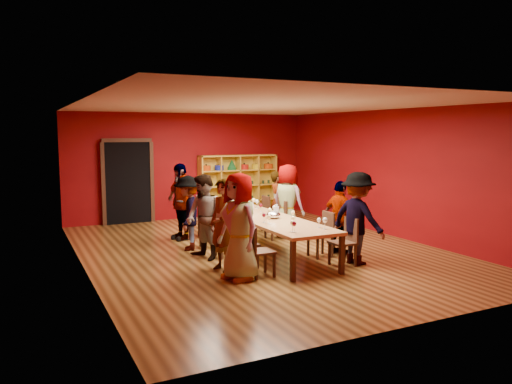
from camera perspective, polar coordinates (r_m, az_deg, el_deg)
room_shell at (r=10.25m, az=0.54°, el=1.47°), size 7.10×9.10×3.04m
tasting_table at (r=10.36m, az=0.54°, el=-2.95°), size 1.10×4.50×0.75m
doorway at (r=13.90m, az=-14.45°, el=1.11°), size 1.40×0.17×2.30m
shelving_unit at (r=14.78m, az=-2.12°, el=1.11°), size 2.40×0.40×1.80m
chair_person_left_0 at (r=8.54m, az=0.07°, el=-6.45°), size 0.42×0.42×0.89m
person_left_0 at (r=8.32m, az=-1.96°, el=-3.97°), size 0.68×0.97×1.80m
chair_person_left_1 at (r=9.10m, az=-1.69°, el=-5.63°), size 0.42×0.42×0.89m
person_left_1 at (r=8.89m, az=-3.80°, el=-3.76°), size 0.60×0.71×1.65m
chair_person_left_2 at (r=9.89m, az=-3.81°, el=-4.62°), size 0.42×0.42×0.89m
person_left_2 at (r=9.69m, az=-5.94°, el=-2.87°), size 0.63×0.89×1.66m
chair_person_left_3 at (r=10.71m, az=-5.63°, el=-3.76°), size 0.42×0.42×0.89m
person_left_3 at (r=10.52m, az=-7.76°, el=-2.38°), size 0.77×1.10×1.57m
chair_person_left_4 at (r=11.68m, az=-7.43°, el=-2.89°), size 0.42×0.42×0.89m
person_left_4 at (r=11.55m, az=-8.61°, el=-1.09°), size 0.69×1.11×1.76m
chair_person_right_0 at (r=9.42m, az=10.26°, el=-5.30°), size 0.42×0.42×0.89m
person_right_0 at (r=9.50m, az=11.55°, el=-2.96°), size 0.75×1.20×1.73m
chair_person_right_1 at (r=10.01m, az=7.74°, el=-4.53°), size 0.42×0.42×0.89m
person_right_1 at (r=10.19m, az=9.59°, el=-2.93°), size 0.56×0.94×1.49m
chair_person_right_3 at (r=11.59m, az=2.58°, el=-2.92°), size 0.42×0.42×0.89m
person_right_3 at (r=11.65m, az=3.64°, el=-1.06°), size 0.74×0.95×1.72m
chair_person_right_4 at (r=12.33m, az=0.69°, el=-2.32°), size 0.42×0.42×0.89m
person_right_4 at (r=12.48m, az=2.41°, el=-1.04°), size 0.58×0.66×1.50m
wine_glass_0 at (r=11.42m, az=-0.26°, el=-0.99°), size 0.08×0.08×0.21m
wine_glass_1 at (r=8.59m, az=4.38°, el=-3.70°), size 0.08×0.08×0.19m
wine_glass_2 at (r=10.44m, az=2.11°, el=-1.82°), size 0.08×0.08×0.19m
wine_glass_3 at (r=12.01m, az=-1.91°, el=-0.57°), size 0.09×0.09×0.22m
wine_glass_4 at (r=9.36m, az=1.53°, el=-2.88°), size 0.07×0.07×0.18m
wine_glass_5 at (r=12.13m, az=-2.12°, el=-0.63°), size 0.07×0.07×0.18m
wine_glass_6 at (r=11.41m, az=-2.78°, el=-1.01°), size 0.08×0.08×0.21m
wine_glass_7 at (r=10.82m, az=-2.65°, el=-1.45°), size 0.08×0.08×0.21m
wine_glass_8 at (r=9.79m, az=4.24°, el=-2.41°), size 0.08×0.08×0.19m
wine_glass_9 at (r=10.99m, az=-2.94°, el=-1.44°), size 0.07×0.07×0.18m
wine_glass_10 at (r=10.48m, az=2.11°, el=-1.79°), size 0.08×0.08×0.19m
wine_glass_11 at (r=10.00m, az=-0.73°, el=-2.25°), size 0.07×0.07×0.18m
wine_glass_12 at (r=10.72m, az=0.54°, el=-1.60°), size 0.08×0.08×0.19m
wine_glass_13 at (r=9.50m, az=0.91°, el=-2.70°), size 0.07×0.07×0.19m
wine_glass_14 at (r=11.27m, az=0.10°, el=-1.13°), size 0.08×0.08×0.20m
wine_glass_15 at (r=10.30m, az=-1.21°, el=-1.87°), size 0.08×0.08×0.20m
wine_glass_16 at (r=8.62m, az=4.20°, el=-3.57°), size 0.09×0.09×0.21m
wine_glass_17 at (r=9.19m, az=4.25°, el=-3.05°), size 0.07×0.07×0.18m
wine_glass_18 at (r=9.06m, az=7.21°, el=-3.25°), size 0.07×0.07×0.18m
wine_glass_19 at (r=11.67m, az=-4.44°, el=-0.94°), size 0.07×0.07×0.18m
wine_glass_20 at (r=11.84m, az=-4.95°, el=-0.84°), size 0.07×0.07×0.18m
wine_glass_21 at (r=9.97m, az=1.59°, el=-2.15°), size 0.08×0.08×0.21m
wine_glass_22 at (r=8.93m, az=7.89°, el=-3.26°), size 0.09×0.09×0.21m
spittoon_bowl at (r=9.98m, az=2.00°, el=-2.64°), size 0.29×0.29×0.16m
carafe_a at (r=10.53m, az=-0.51°, el=-1.89°), size 0.10×0.10×0.24m
carafe_b at (r=10.02m, az=2.33°, el=-2.27°), size 0.11×0.11×0.27m
wine_bottle at (r=11.75m, az=-2.02°, el=-0.89°), size 0.10×0.10×0.34m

